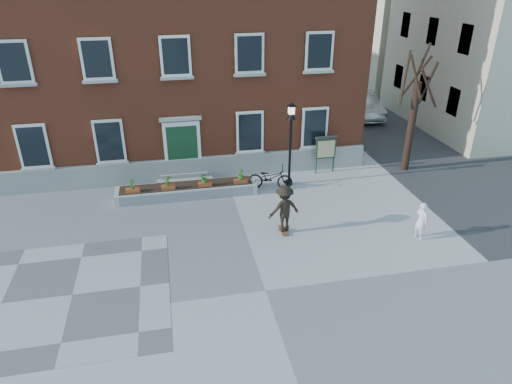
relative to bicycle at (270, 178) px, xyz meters
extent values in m
plane|color=#A1A1A3|center=(-1.80, -7.18, -0.54)|extent=(100.00, 100.00, 0.00)
cube|color=#58575A|center=(-7.80, -6.18, -0.54)|extent=(6.00, 6.00, 0.01)
imported|color=black|center=(0.00, 0.00, 0.00)|extent=(2.18, 1.23, 1.09)
imported|color=#B5B8BA|center=(8.58, 9.68, 0.27)|extent=(1.91, 5.00, 1.63)
imported|color=white|center=(4.56, -5.28, 0.21)|extent=(0.49, 0.62, 1.50)
cube|color=brown|center=(-3.80, 6.82, 5.46)|extent=(18.00, 10.00, 12.00)
cube|color=gray|center=(-3.80, 1.70, 0.01)|extent=(18.00, 0.24, 1.10)
cube|color=gray|center=(-3.80, 1.57, -0.44)|extent=(2.60, 0.80, 0.20)
cube|color=gray|center=(-3.80, 1.72, -0.24)|extent=(2.20, 0.50, 0.20)
cube|color=white|center=(-3.80, 1.74, 1.11)|extent=(1.70, 0.12, 2.50)
cube|color=#14371F|center=(-3.80, 1.69, 1.01)|extent=(1.40, 0.06, 2.30)
cube|color=#A6A6A1|center=(-3.80, 1.70, 2.51)|extent=(1.90, 0.25, 0.15)
cube|color=silver|center=(-10.20, 1.72, 1.66)|extent=(1.30, 0.10, 2.00)
cube|color=black|center=(-10.20, 1.67, 1.66)|extent=(1.08, 0.04, 1.78)
cube|color=#A0A09B|center=(-10.20, 1.66, 0.60)|extent=(1.44, 0.20, 0.12)
cube|color=silver|center=(-10.20, 1.72, 5.26)|extent=(1.30, 0.10, 1.70)
cube|color=black|center=(-10.20, 1.67, 5.26)|extent=(1.08, 0.04, 1.48)
cube|color=gray|center=(-10.20, 1.66, 4.35)|extent=(1.44, 0.20, 0.12)
cube|color=silver|center=(-7.00, 1.72, 1.66)|extent=(1.30, 0.10, 2.00)
cube|color=black|center=(-7.00, 1.67, 1.66)|extent=(1.08, 0.04, 1.78)
cube|color=#9C9D98|center=(-7.00, 1.66, 0.60)|extent=(1.44, 0.20, 0.12)
cube|color=white|center=(-7.00, 1.72, 5.26)|extent=(1.30, 0.10, 1.70)
cube|color=black|center=(-7.00, 1.67, 5.26)|extent=(1.08, 0.04, 1.48)
cube|color=#A4A39F|center=(-7.00, 1.66, 4.35)|extent=(1.44, 0.20, 0.12)
cube|color=white|center=(-3.80, 1.72, 5.26)|extent=(1.30, 0.10, 1.70)
cube|color=black|center=(-3.80, 1.67, 5.26)|extent=(1.08, 0.04, 1.48)
cube|color=#9E9F9A|center=(-3.80, 1.66, 4.35)|extent=(1.44, 0.20, 0.12)
cube|color=white|center=(-0.60, 1.72, 1.66)|extent=(1.30, 0.10, 2.00)
cube|color=black|center=(-0.60, 1.67, 1.66)|extent=(1.08, 0.04, 1.78)
cube|color=gray|center=(-0.60, 1.66, 0.60)|extent=(1.44, 0.20, 0.12)
cube|color=silver|center=(-0.60, 1.72, 5.26)|extent=(1.30, 0.10, 1.70)
cube|color=black|center=(-0.60, 1.67, 5.26)|extent=(1.08, 0.04, 1.48)
cube|color=#A1A19C|center=(-0.60, 1.66, 4.35)|extent=(1.44, 0.20, 0.12)
cube|color=white|center=(2.60, 1.72, 1.66)|extent=(1.30, 0.10, 2.00)
cube|color=black|center=(2.60, 1.67, 1.66)|extent=(1.08, 0.04, 1.78)
cube|color=#A3A29D|center=(2.60, 1.66, 0.60)|extent=(1.44, 0.20, 0.12)
cube|color=white|center=(2.60, 1.72, 5.26)|extent=(1.30, 0.10, 1.70)
cube|color=black|center=(2.60, 1.67, 5.26)|extent=(1.08, 0.04, 1.48)
cube|color=#A6A6A1|center=(2.60, 1.66, 4.35)|extent=(1.44, 0.20, 0.12)
cube|color=beige|center=(-3.80, 0.02, -0.29)|extent=(6.20, 1.10, 0.50)
cube|color=#B4B4B4|center=(-3.80, -0.54, -0.29)|extent=(5.80, 0.02, 0.40)
cube|color=black|center=(-3.80, 0.02, -0.04)|extent=(5.80, 0.90, 0.06)
cube|color=#974721|center=(-6.10, -0.23, 0.06)|extent=(0.60, 0.25, 0.20)
imported|color=#29611D|center=(-6.10, -0.23, 0.38)|extent=(0.24, 0.24, 0.45)
cube|color=brown|center=(-4.60, -0.23, 0.06)|extent=(0.60, 0.25, 0.20)
imported|color=#386D20|center=(-4.60, -0.23, 0.38)|extent=(0.25, 0.25, 0.45)
cube|color=brown|center=(-3.00, -0.23, 0.06)|extent=(0.60, 0.25, 0.20)
imported|color=#2A691F|center=(-3.00, -0.23, 0.38)|extent=(0.40, 0.40, 0.45)
cube|color=brown|center=(-1.40, -0.23, 0.06)|extent=(0.60, 0.25, 0.20)
imported|color=#2B651E|center=(-1.40, -0.23, 0.38)|extent=(0.25, 0.25, 0.45)
cylinder|color=black|center=(7.20, 0.82, 1.66)|extent=(0.36, 0.36, 4.40)
cylinder|color=black|center=(7.71, 0.82, 3.74)|extent=(0.12, 1.12, 2.23)
cylinder|color=black|center=(7.37, 1.34, 4.01)|extent=(1.18, 0.49, 1.97)
cylinder|color=black|center=(6.71, 1.18, 4.00)|extent=(0.88, 1.14, 2.35)
cylinder|color=black|center=(6.90, 0.60, 4.18)|extent=(0.60, 0.77, 1.90)
cylinder|color=#321E16|center=(7.40, 0.19, 3.70)|extent=(1.39, 0.55, 1.95)
cylinder|color=black|center=(7.36, 0.95, 4.83)|extent=(0.43, 0.48, 1.58)
cube|color=#39393B|center=(10.20, 10.82, -0.54)|extent=(8.00, 36.00, 0.01)
cube|color=beige|center=(16.20, 18.82, 5.96)|extent=(10.00, 11.00, 13.00)
cube|color=black|center=(11.24, 3.62, 1.96)|extent=(0.08, 1.00, 1.50)
cube|color=black|center=(11.24, 6.82, 1.96)|extent=(0.08, 1.00, 1.50)
cube|color=black|center=(11.24, 10.02, 1.96)|extent=(0.08, 1.00, 1.50)
cube|color=black|center=(11.24, 3.62, 5.26)|extent=(0.08, 1.00, 1.50)
cube|color=black|center=(11.24, 6.82, 5.26)|extent=(0.08, 1.00, 1.50)
cube|color=black|center=(11.24, 10.02, 5.26)|extent=(0.08, 1.00, 1.50)
cylinder|color=black|center=(0.97, 0.23, -0.44)|extent=(0.32, 0.32, 0.20)
cylinder|color=black|center=(0.97, 0.23, 1.06)|extent=(0.12, 0.12, 3.20)
cone|color=black|center=(0.97, 0.23, 2.81)|extent=(0.40, 0.40, 0.30)
cube|color=#F8E4B6|center=(0.97, 0.23, 3.06)|extent=(0.24, 0.24, 0.34)
cone|color=black|center=(0.97, 0.23, 3.31)|extent=(0.40, 0.40, 0.16)
cylinder|color=#1A3427|center=(2.63, 1.26, 0.36)|extent=(0.08, 0.08, 1.80)
cylinder|color=#1B3625|center=(3.53, 1.26, 0.36)|extent=(0.08, 0.08, 1.80)
cube|color=#193321|center=(3.08, 1.26, 0.71)|extent=(1.00, 0.10, 1.00)
cube|color=beige|center=(3.08, 1.20, 0.71)|extent=(0.85, 0.02, 0.85)
cube|color=#332E2C|center=(3.08, 1.26, 1.28)|extent=(1.10, 0.16, 0.10)
cube|color=brown|center=(-0.34, -3.82, -0.48)|extent=(0.22, 0.78, 0.03)
cylinder|color=black|center=(-0.43, -4.10, -0.52)|extent=(0.03, 0.05, 0.05)
cylinder|color=black|center=(-0.25, -4.10, -0.52)|extent=(0.03, 0.05, 0.05)
cylinder|color=black|center=(-0.43, -3.54, -0.52)|extent=(0.03, 0.05, 0.05)
cylinder|color=black|center=(-0.25, -3.54, -0.52)|extent=(0.03, 0.05, 0.05)
imported|color=black|center=(-0.34, -3.82, 0.48)|extent=(1.33, 0.91, 1.89)
camera|label=1|loc=(-4.40, -18.45, 8.77)|focal=32.00mm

